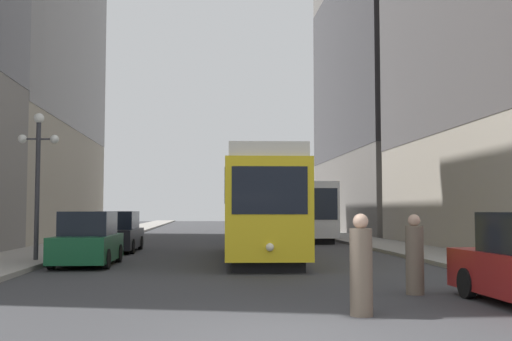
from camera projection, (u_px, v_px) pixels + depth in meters
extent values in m
plane|color=#38383A|center=(290.00, 339.00, 8.98)|extent=(200.00, 200.00, 0.00)
cube|color=gray|center=(117.00, 233.00, 48.13)|extent=(3.13, 120.00, 0.15)
cube|color=gray|center=(322.00, 233.00, 49.42)|extent=(3.13, 120.00, 0.15)
cube|color=black|center=(260.00, 254.00, 23.87)|extent=(2.65, 11.16, 0.35)
cube|color=yellow|center=(260.00, 209.00, 23.98)|extent=(3.08, 12.14, 3.10)
cube|color=black|center=(260.00, 191.00, 24.03)|extent=(3.09, 11.66, 1.08)
cube|color=silver|center=(260.00, 164.00, 24.10)|extent=(2.86, 11.89, 0.44)
cube|color=black|center=(270.00, 190.00, 18.03)|extent=(2.21, 0.17, 1.40)
sphere|color=#F2EACC|center=(270.00, 247.00, 17.86)|extent=(0.24, 0.24, 0.24)
cube|color=black|center=(300.00, 237.00, 39.20)|extent=(2.19, 10.96, 0.35)
cube|color=silver|center=(300.00, 210.00, 39.31)|extent=(2.58, 11.92, 3.10)
cube|color=black|center=(300.00, 201.00, 39.34)|extent=(2.61, 11.44, 1.30)
cube|color=black|center=(316.00, 204.00, 33.42)|extent=(2.30, 0.08, 1.71)
cylinder|color=black|center=(91.00, 247.00, 26.41)|extent=(0.19, 0.64, 0.64)
cylinder|color=black|center=(104.00, 243.00, 29.43)|extent=(0.19, 0.64, 0.64)
cylinder|color=black|center=(132.00, 246.00, 26.52)|extent=(0.19, 0.64, 0.64)
cylinder|color=black|center=(141.00, 243.00, 29.54)|extent=(0.19, 0.64, 0.64)
cube|color=black|center=(117.00, 238.00, 27.99)|extent=(1.88, 4.92, 0.84)
cube|color=black|center=(118.00, 220.00, 28.17)|extent=(1.63, 2.72, 0.80)
cylinder|color=black|center=(51.00, 259.00, 19.51)|extent=(0.19, 0.64, 0.64)
cylinder|color=black|center=(70.00, 254.00, 22.13)|extent=(0.19, 0.64, 0.64)
cylinder|color=black|center=(107.00, 259.00, 19.63)|extent=(0.19, 0.64, 0.64)
cylinder|color=black|center=(119.00, 253.00, 22.25)|extent=(0.19, 0.64, 0.64)
cube|color=#14512D|center=(88.00, 248.00, 20.90)|extent=(1.84, 4.25, 0.84)
cube|color=black|center=(89.00, 223.00, 21.06)|extent=(1.60, 2.34, 0.80)
cylinder|color=black|center=(467.00, 283.00, 13.10)|extent=(0.20, 0.64, 0.64)
cylinder|color=#6B5B4C|center=(415.00, 260.00, 13.76)|extent=(0.40, 0.40, 1.51)
sphere|color=tan|center=(414.00, 220.00, 13.82)|extent=(0.27, 0.27, 0.27)
cylinder|color=#6B5B4C|center=(361.00, 272.00, 10.97)|extent=(0.40, 0.40, 1.54)
sphere|color=tan|center=(361.00, 221.00, 11.03)|extent=(0.27, 0.27, 0.27)
cylinder|color=#333338|center=(37.00, 191.00, 21.64)|extent=(0.16, 0.16, 4.78)
sphere|color=white|center=(39.00, 118.00, 21.81)|extent=(0.36, 0.36, 0.36)
sphere|color=white|center=(22.00, 139.00, 21.72)|extent=(0.31, 0.31, 0.31)
sphere|color=white|center=(54.00, 139.00, 21.80)|extent=(0.31, 0.31, 0.31)
cube|color=#333338|center=(38.00, 139.00, 21.76)|extent=(1.10, 0.06, 0.06)
cube|color=slate|center=(422.00, 82.00, 51.88)|extent=(14.35, 22.54, 25.12)
cube|color=#383538|center=(422.00, 67.00, 51.96)|extent=(14.39, 22.58, 15.07)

